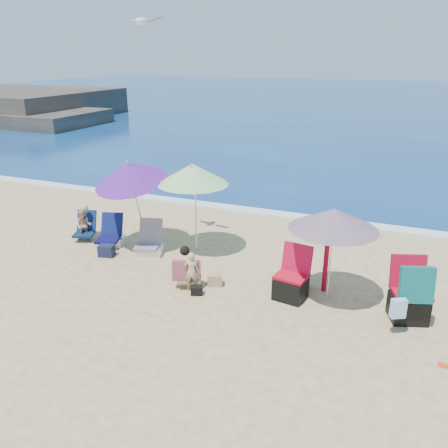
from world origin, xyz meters
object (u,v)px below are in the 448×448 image
at_px(chair_navy, 111,237).
at_px(furled_umbrella, 326,258).
at_px(camp_chair_left, 291,283).
at_px(seagull, 142,21).
at_px(umbrella_striped, 193,174).
at_px(camp_chair_right, 409,299).
at_px(person_center, 189,270).
at_px(umbrella_blue, 129,172).
at_px(umbrella_turquoise, 334,219).
at_px(person_left, 84,225).
at_px(chair_rainbow, 150,245).

bearing_deg(chair_navy, furled_umbrella, -3.84).
relative_size(camp_chair_left, seagull, 1.07).
xyz_separation_m(umbrella_striped, seagull, (-1.08, -0.03, 3.18)).
relative_size(furled_umbrella, seagull, 1.31).
bearing_deg(seagull, camp_chair_right, -11.85).
distance_m(umbrella_striped, person_center, 2.37).
bearing_deg(chair_navy, camp_chair_right, -7.42).
distance_m(umbrella_blue, camp_chair_right, 6.47).
bearing_deg(umbrella_turquoise, umbrella_striped, 161.71).
relative_size(umbrella_turquoise, person_left, 2.42).
distance_m(camp_chair_left, seagull, 6.21).
bearing_deg(chair_rainbow, umbrella_turquoise, -8.69).
height_order(umbrella_turquoise, chair_rainbow, umbrella_turquoise).
relative_size(furled_umbrella, chair_rainbow, 1.52).
relative_size(person_left, seagull, 0.92).
bearing_deg(umbrella_turquoise, camp_chair_right, -6.00).
relative_size(umbrella_turquoise, umbrella_blue, 0.92).
height_order(camp_chair_right, seagull, seagull).
bearing_deg(umbrella_blue, furled_umbrella, -4.11).
xyz_separation_m(camp_chair_left, seagull, (-3.77, 1.23, 4.78)).
bearing_deg(camp_chair_left, chair_navy, 169.41).
relative_size(umbrella_turquoise, furled_umbrella, 1.70).
bearing_deg(furled_umbrella, person_center, -159.07).
bearing_deg(seagull, chair_rainbow, -72.74).
distance_m(umbrella_blue, camp_chair_left, 4.51).
bearing_deg(chair_rainbow, camp_chair_left, -12.50).
bearing_deg(chair_rainbow, chair_navy, 175.57).
xyz_separation_m(umbrella_striped, chair_rainbow, (-0.95, -0.45, -1.70)).
distance_m(furled_umbrella, camp_chair_left, 0.85).
relative_size(chair_rainbow, seagull, 0.87).
bearing_deg(chair_navy, person_center, -25.16).
bearing_deg(chair_navy, camp_chair_left, -10.59).
bearing_deg(seagull, furled_umbrella, -9.12).
bearing_deg(camp_chair_right, person_center, -174.14).
xyz_separation_m(umbrella_blue, camp_chair_right, (6.23, -0.88, -1.48)).
relative_size(umbrella_striped, seagull, 2.28).
distance_m(chair_navy, person_left, 0.84).
relative_size(umbrella_blue, person_left, 2.62).
relative_size(umbrella_turquoise, umbrella_striped, 0.98).
distance_m(umbrella_turquoise, umbrella_blue, 4.86).
distance_m(chair_navy, seagull, 5.00).
xyz_separation_m(umbrella_turquoise, camp_chair_right, (1.43, -0.15, -1.24)).
relative_size(umbrella_striped, umbrella_blue, 0.94).
xyz_separation_m(umbrella_turquoise, umbrella_striped, (-3.36, 1.11, 0.25)).
relative_size(chair_rainbow, camp_chair_right, 0.70).
xyz_separation_m(umbrella_turquoise, seagull, (-4.44, 1.08, 3.43)).
bearing_deg(umbrella_striped, umbrella_blue, -165.02).
height_order(furled_umbrella, chair_navy, furled_umbrella).
relative_size(chair_navy, camp_chair_left, 0.85).
height_order(umbrella_striped, person_left, umbrella_striped).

